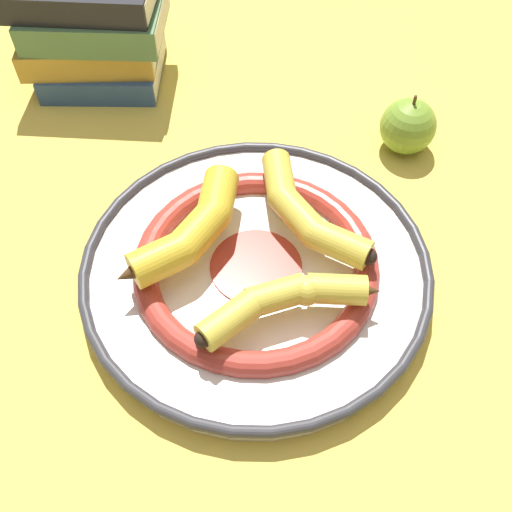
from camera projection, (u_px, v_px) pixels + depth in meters
ground_plane at (279, 312)px, 0.65m from camera, size 2.80×2.80×0.00m
decorative_bowl at (256, 268)px, 0.66m from camera, size 0.39×0.39×0.04m
banana_a at (191, 231)px, 0.64m from camera, size 0.09×0.19×0.04m
banana_b at (303, 210)px, 0.66m from camera, size 0.16×0.14×0.03m
banana_c at (285, 301)px, 0.59m from camera, size 0.17×0.13×0.03m
book_stack at (94, 27)px, 0.83m from camera, size 0.24×0.20×0.15m
apple at (408, 126)px, 0.77m from camera, size 0.07×0.07×0.08m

